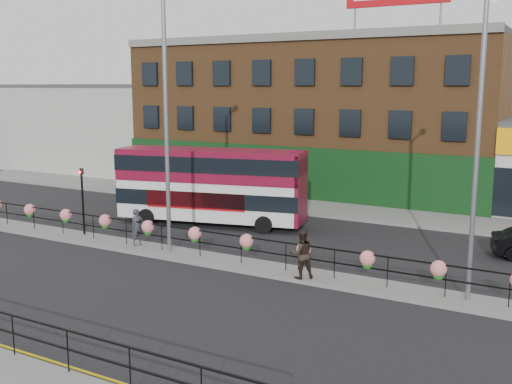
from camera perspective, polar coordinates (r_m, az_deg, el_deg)
The scene contains 14 objects.
ground at distance 24.78m, azimuth -3.42°, elevation -6.77°, with size 120.00×120.00×0.00m, color black.
north_pavement at distance 35.14m, azimuth 7.20°, elevation -1.66°, with size 60.00×4.00×0.15m, color slate.
median at distance 24.76m, azimuth -3.42°, elevation -6.60°, with size 60.00×1.60×0.15m, color slate.
yellow_line_inner at distance 17.93m, azimuth -20.95°, elevation -14.18°, with size 60.00×0.10×0.01m, color gold.
yellow_line_outer at distance 17.82m, azimuth -21.40°, elevation -14.36°, with size 60.00×0.10×0.01m, color gold.
brick_building at distance 43.35m, azimuth 6.42°, elevation 7.31°, with size 25.00×12.21×10.30m.
warehouse_west at distance 54.63m, azimuth -13.67°, elevation 6.09°, with size 15.50×12.00×7.30m.
median_railing at distance 24.50m, azimuth -3.45°, elevation -4.42°, with size 30.04×0.56×1.23m.
double_decker_bus at distance 31.04m, azimuth -4.27°, elevation 1.26°, with size 10.06×4.44×3.96m.
pedestrian_a at distance 27.16m, azimuth -11.24°, elevation -3.31°, with size 0.55×0.69×1.65m, color #31313D.
pedestrian_b at distance 22.19m, azimuth 4.36°, elevation -5.88°, with size 1.14×1.12×1.86m, color black.
lamp_column_west at distance 25.43m, azimuth -8.21°, elevation 9.06°, with size 0.40×1.96×11.16m.
lamp_column_east at distance 20.55m, azimuth 20.59°, elevation 6.51°, with size 0.36×1.77×10.07m.
traffic_light_median at distance 29.50m, azimuth -16.24°, elevation 0.50°, with size 0.15×0.28×3.65m.
Camera 1 is at (12.86, -19.93, 7.17)m, focal length 42.00 mm.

